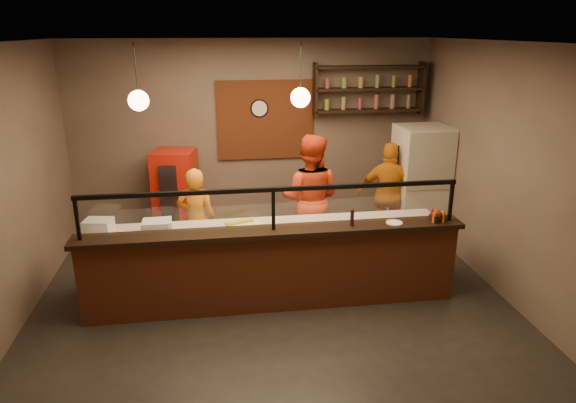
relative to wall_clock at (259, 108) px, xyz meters
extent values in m
plane|color=black|center=(-0.10, -2.46, -2.10)|extent=(6.00, 6.00, 0.00)
plane|color=#3C322E|center=(-0.10, -2.46, 1.10)|extent=(6.00, 6.00, 0.00)
plane|color=#6B5A4E|center=(-0.10, 0.04, -0.50)|extent=(6.00, 0.00, 6.00)
plane|color=#6B5A4E|center=(-3.10, -2.46, -0.50)|extent=(0.00, 5.00, 5.00)
plane|color=#6B5A4E|center=(2.90, -2.46, -0.50)|extent=(0.00, 5.00, 5.00)
plane|color=#6B5A4E|center=(-0.10, -4.96, -0.50)|extent=(6.00, 0.00, 6.00)
cube|color=brown|center=(0.10, 0.01, -0.20)|extent=(1.60, 0.04, 1.30)
cube|color=brown|center=(-0.10, -2.76, -1.60)|extent=(4.60, 0.25, 1.00)
cube|color=black|center=(-0.10, -2.76, -1.07)|extent=(4.70, 0.37, 0.06)
cube|color=gray|center=(-0.10, -2.26, -1.68)|extent=(4.60, 0.75, 0.85)
cube|color=silver|center=(-0.10, -2.26, -1.23)|extent=(4.60, 0.75, 0.05)
cube|color=white|center=(-0.10, -2.76, -0.79)|extent=(4.40, 0.02, 0.50)
cube|color=black|center=(-0.10, -2.76, -0.54)|extent=(4.50, 0.05, 0.05)
cube|color=black|center=(-2.32, -2.76, -0.79)|extent=(0.04, 0.04, 0.50)
cube|color=black|center=(-0.10, -2.76, -0.79)|extent=(0.04, 0.04, 0.50)
cube|color=black|center=(2.12, -2.76, -0.79)|extent=(0.04, 0.04, 0.50)
cube|color=black|center=(1.80, -0.14, -0.05)|extent=(1.80, 0.28, 0.04)
cube|color=black|center=(1.80, -0.14, 0.30)|extent=(1.80, 0.28, 0.04)
cube|color=black|center=(1.80, -0.14, 0.65)|extent=(1.80, 0.28, 0.04)
cube|color=black|center=(0.90, -0.14, 0.30)|extent=(0.04, 0.28, 0.85)
cube|color=black|center=(2.70, -0.14, 0.30)|extent=(0.04, 0.28, 0.85)
cylinder|color=black|center=(0.00, 0.00, 0.00)|extent=(0.30, 0.04, 0.30)
cylinder|color=black|center=(-1.60, -2.26, 0.80)|extent=(0.01, 0.01, 0.60)
sphere|color=#F2BD85|center=(-1.60, -2.26, 0.45)|extent=(0.24, 0.24, 0.24)
cylinder|color=black|center=(0.30, -2.26, 0.80)|extent=(0.01, 0.01, 0.60)
sphere|color=#F2BD85|center=(0.30, -2.26, 0.45)|extent=(0.24, 0.24, 0.24)
imported|color=orange|center=(-1.06, -1.49, -1.34)|extent=(0.60, 0.44, 1.52)
imported|color=red|center=(0.60, -1.37, -1.14)|extent=(1.13, 1.01, 1.92)
imported|color=orange|center=(1.95, -1.01, -1.26)|extent=(1.07, 0.76, 1.68)
cube|color=beige|center=(2.50, -0.90, -1.15)|extent=(0.81, 0.76, 1.90)
cube|color=#B6180C|center=(-1.41, -0.31, -1.35)|extent=(0.75, 0.71, 1.51)
cylinder|color=white|center=(-0.42, -2.19, -1.19)|extent=(0.68, 0.68, 0.01)
cube|color=silver|center=(-2.25, -2.14, -1.12)|extent=(0.37, 0.32, 0.17)
cube|color=white|center=(-1.50, -2.26, -1.12)|extent=(0.34, 0.28, 0.16)
cube|color=white|center=(-1.52, -2.29, -1.11)|extent=(0.34, 0.28, 0.17)
cylinder|color=gold|center=(-0.48, -2.12, -1.17)|extent=(0.39, 0.19, 0.07)
cube|color=black|center=(1.95, -2.79, -0.99)|extent=(0.19, 0.17, 0.09)
cylinder|color=black|center=(0.86, -2.78, -0.94)|extent=(0.05, 0.05, 0.21)
cylinder|color=white|center=(1.40, -2.78, -1.03)|extent=(0.26, 0.26, 0.01)
camera|label=1|loc=(-0.75, -8.43, 1.24)|focal=32.00mm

